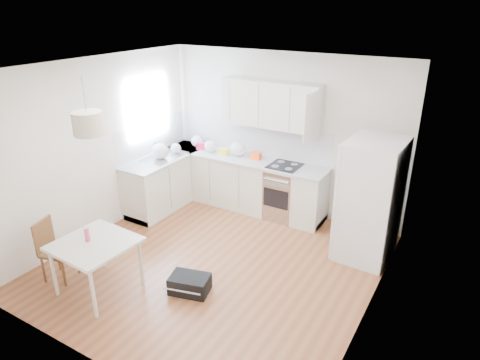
# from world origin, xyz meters

# --- Properties ---
(floor) EXTENTS (4.20, 4.20, 0.00)m
(floor) POSITION_xyz_m (0.00, 0.00, 0.00)
(floor) COLOR brown
(floor) RESTS_ON ground
(ceiling) EXTENTS (4.20, 4.20, 0.00)m
(ceiling) POSITION_xyz_m (0.00, 0.00, 2.70)
(ceiling) COLOR white
(ceiling) RESTS_ON wall_back
(wall_back) EXTENTS (4.20, 0.00, 4.20)m
(wall_back) POSITION_xyz_m (0.00, 2.10, 1.35)
(wall_back) COLOR silver
(wall_back) RESTS_ON floor
(wall_left) EXTENTS (0.00, 4.20, 4.20)m
(wall_left) POSITION_xyz_m (-2.10, 0.00, 1.35)
(wall_left) COLOR silver
(wall_left) RESTS_ON floor
(wall_right) EXTENTS (0.00, 4.20, 4.20)m
(wall_right) POSITION_xyz_m (2.10, 0.00, 1.35)
(wall_right) COLOR silver
(wall_right) RESTS_ON floor
(window_glassblock) EXTENTS (0.02, 1.00, 1.00)m
(window_glassblock) POSITION_xyz_m (-2.09, 1.15, 1.75)
(window_glassblock) COLOR #BFE0F9
(window_glassblock) RESTS_ON wall_left
(cabinets_back) EXTENTS (3.00, 0.60, 0.88)m
(cabinets_back) POSITION_xyz_m (-0.60, 1.80, 0.44)
(cabinets_back) COLOR silver
(cabinets_back) RESTS_ON floor
(cabinets_left) EXTENTS (0.60, 1.80, 0.88)m
(cabinets_left) POSITION_xyz_m (-1.80, 1.20, 0.44)
(cabinets_left) COLOR silver
(cabinets_left) RESTS_ON floor
(counter_back) EXTENTS (3.02, 0.64, 0.04)m
(counter_back) POSITION_xyz_m (-0.60, 1.80, 0.90)
(counter_back) COLOR #AFB2B4
(counter_back) RESTS_ON cabinets_back
(counter_left) EXTENTS (0.64, 1.82, 0.04)m
(counter_left) POSITION_xyz_m (-1.80, 1.20, 0.90)
(counter_left) COLOR #AFB2B4
(counter_left) RESTS_ON cabinets_left
(backsplash_back) EXTENTS (3.00, 0.01, 0.58)m
(backsplash_back) POSITION_xyz_m (-0.60, 2.09, 1.21)
(backsplash_back) COLOR white
(backsplash_back) RESTS_ON wall_back
(backsplash_left) EXTENTS (0.01, 1.80, 0.58)m
(backsplash_left) POSITION_xyz_m (-2.09, 1.20, 1.21)
(backsplash_left) COLOR white
(backsplash_left) RESTS_ON wall_left
(upper_cabinets) EXTENTS (1.70, 0.32, 0.75)m
(upper_cabinets) POSITION_xyz_m (-0.15, 1.94, 1.88)
(upper_cabinets) COLOR silver
(upper_cabinets) RESTS_ON wall_back
(range_oven) EXTENTS (0.50, 0.61, 0.88)m
(range_oven) POSITION_xyz_m (0.20, 1.80, 0.44)
(range_oven) COLOR #B7B9BC
(range_oven) RESTS_ON floor
(sink) EXTENTS (0.50, 0.80, 0.16)m
(sink) POSITION_xyz_m (-1.80, 1.15, 0.92)
(sink) COLOR #B7B9BC
(sink) RESTS_ON counter_left
(refrigerator) EXTENTS (0.87, 0.90, 1.74)m
(refrigerator) POSITION_xyz_m (1.74, 1.32, 0.87)
(refrigerator) COLOR white
(refrigerator) RESTS_ON floor
(dining_table) EXTENTS (0.93, 0.93, 0.70)m
(dining_table) POSITION_xyz_m (-0.93, -1.23, 0.62)
(dining_table) COLOR beige
(dining_table) RESTS_ON floor
(dining_chair) EXTENTS (0.44, 0.44, 0.84)m
(dining_chair) POSITION_xyz_m (-1.57, -1.31, 0.42)
(dining_chair) COLOR #462B15
(dining_chair) RESTS_ON floor
(drink_bottle) EXTENTS (0.08, 0.08, 0.21)m
(drink_bottle) POSITION_xyz_m (-1.03, -1.24, 0.80)
(drink_bottle) COLOR #D73B5F
(drink_bottle) RESTS_ON dining_table
(gym_bag) EXTENTS (0.56, 0.44, 0.23)m
(gym_bag) POSITION_xyz_m (0.07, -0.68, 0.11)
(gym_bag) COLOR black
(gym_bag) RESTS_ON floor
(pendant_lamp) EXTENTS (0.41, 0.41, 0.26)m
(pendant_lamp) POSITION_xyz_m (-0.86, -1.13, 2.18)
(pendant_lamp) COLOR #BDB391
(pendant_lamp) RESTS_ON ceiling
(grocery_bag_a) EXTENTS (0.23, 0.20, 0.21)m
(grocery_bag_a) POSITION_xyz_m (-1.62, 1.88, 1.02)
(grocery_bag_a) COLOR white
(grocery_bag_a) RESTS_ON counter_back
(grocery_bag_b) EXTENTS (0.23, 0.19, 0.21)m
(grocery_bag_b) POSITION_xyz_m (-1.25, 1.77, 1.02)
(grocery_bag_b) COLOR white
(grocery_bag_b) RESTS_ON counter_back
(grocery_bag_c) EXTENTS (0.28, 0.24, 0.25)m
(grocery_bag_c) POSITION_xyz_m (-0.72, 1.84, 1.05)
(grocery_bag_c) COLOR white
(grocery_bag_c) RESTS_ON counter_back
(grocery_bag_d) EXTENTS (0.19, 0.16, 0.17)m
(grocery_bag_d) POSITION_xyz_m (-1.75, 1.42, 1.01)
(grocery_bag_d) COLOR white
(grocery_bag_d) RESTS_ON counter_back
(grocery_bag_e) EXTENTS (0.30, 0.25, 0.27)m
(grocery_bag_e) POSITION_xyz_m (-1.79, 1.04, 1.05)
(grocery_bag_e) COLOR white
(grocery_bag_e) RESTS_ON counter_left
(snack_orange) EXTENTS (0.18, 0.11, 0.12)m
(snack_orange) POSITION_xyz_m (-0.37, 1.85, 0.98)
(snack_orange) COLOR #FB4916
(snack_orange) RESTS_ON counter_back
(snack_yellow) EXTENTS (0.17, 0.12, 0.11)m
(snack_yellow) POSITION_xyz_m (-0.96, 1.76, 0.97)
(snack_yellow) COLOR yellow
(snack_yellow) RESTS_ON counter_back
(snack_red) EXTENTS (0.21, 0.19, 0.12)m
(snack_red) POSITION_xyz_m (-1.48, 1.81, 0.98)
(snack_red) COLOR red
(snack_red) RESTS_ON counter_back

